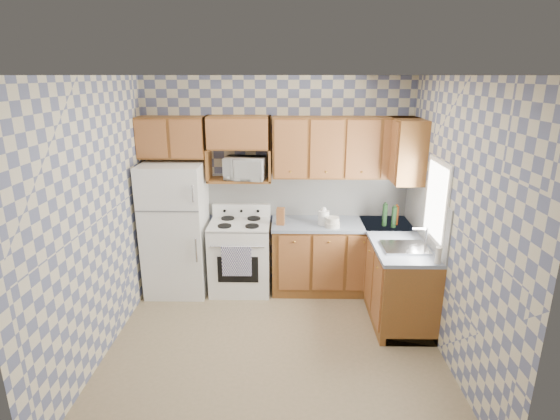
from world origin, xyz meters
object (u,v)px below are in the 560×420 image
Objects in this scene: refrigerator at (176,229)px; stove_body at (241,257)px; microwave at (246,168)px; electric_kettle at (324,218)px.

stove_body is at bearing 1.78° from refrigerator.
refrigerator reaches higher than stove_body.
refrigerator is 3.34× the size of microwave.
refrigerator is at bearing -178.22° from stove_body.
microwave is at bearing 168.53° from electric_kettle.
electric_kettle is (0.98, -0.20, -0.58)m from microwave.
microwave reaches higher than refrigerator.
electric_kettle is at bearing -2.17° from microwave.
microwave reaches higher than electric_kettle.
stove_body is 1.79× the size of microwave.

